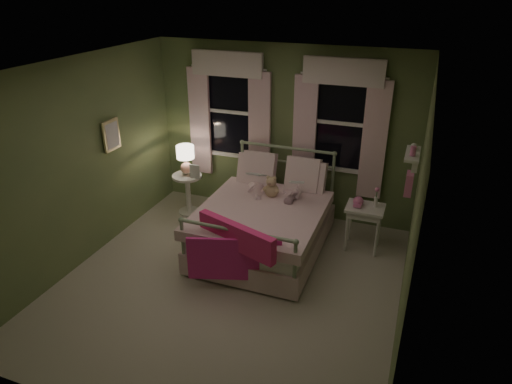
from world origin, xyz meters
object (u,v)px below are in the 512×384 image
at_px(table_lamp, 186,157).
at_px(child_right, 295,179).
at_px(child_left, 257,170).
at_px(nightstand_right, 365,213).
at_px(teddy_bear, 272,188).
at_px(bed, 265,222).
at_px(nightstand_left, 188,189).

bearing_deg(table_lamp, child_right, -3.99).
bearing_deg(child_left, nightstand_right, 159.62).
bearing_deg(teddy_bear, child_right, 29.50).
xyz_separation_m(bed, teddy_bear, (0.00, 0.26, 0.41)).
bearing_deg(teddy_bear, bed, -90.00).
height_order(child_left, teddy_bear, child_left).
bearing_deg(bed, nightstand_right, 18.70).
bearing_deg(table_lamp, child_left, -5.84).
distance_m(bed, teddy_bear, 0.49).
xyz_separation_m(child_right, nightstand_right, (0.99, 0.01, -0.36)).
height_order(nightstand_left, nightstand_right, same).
relative_size(child_right, nightstand_left, 1.04).
distance_m(teddy_bear, nightstand_left, 1.55).
bearing_deg(child_right, nightstand_left, -1.32).
height_order(child_left, child_right, child_left).
xyz_separation_m(bed, child_right, (0.28, 0.42, 0.52)).
height_order(bed, table_lamp, bed).
relative_size(nightstand_left, nightstand_right, 1.02).
height_order(bed, child_right, child_right).
relative_size(teddy_bear, nightstand_left, 0.49).
height_order(teddy_bear, nightstand_right, teddy_bear).
height_order(bed, child_left, child_left).
bearing_deg(teddy_bear, child_left, 150.50).
height_order(child_right, nightstand_right, child_right).
bearing_deg(bed, child_left, 123.60).
bearing_deg(child_left, bed, 102.92).
xyz_separation_m(bed, nightstand_left, (-1.48, 0.54, 0.03)).
height_order(nightstand_left, table_lamp, table_lamp).
relative_size(teddy_bear, table_lamp, 0.71).
xyz_separation_m(bed, child_left, (-0.28, 0.42, 0.58)).
xyz_separation_m(teddy_bear, nightstand_left, (-1.48, 0.28, -0.37)).
relative_size(table_lamp, nightstand_right, 0.70).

